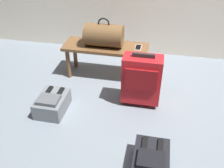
{
  "coord_description": "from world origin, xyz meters",
  "views": [
    {
      "loc": [
        0.08,
        -1.83,
        1.74
      ],
      "look_at": [
        -0.35,
        0.28,
        0.25
      ],
      "focal_mm": 40.67,
      "sensor_mm": 36.0,
      "label": 1
    }
  ],
  "objects": [
    {
      "name": "ground_plane",
      "position": [
        0.0,
        0.0,
        0.0
      ],
      "size": [
        6.6,
        6.6,
        0.0
      ],
      "primitive_type": "plane",
      "color": "slate"
    },
    {
      "name": "duffel_bag_brown",
      "position": [
        -0.55,
        0.82,
        0.54
      ],
      "size": [
        0.44,
        0.26,
        0.34
      ],
      "color": "brown",
      "rests_on": "bench"
    },
    {
      "name": "backpack_dark",
      "position": [
        0.13,
        -0.49,
        0.09
      ],
      "size": [
        0.28,
        0.38,
        0.21
      ],
      "color": "black",
      "rests_on": "ground"
    },
    {
      "name": "cell_phone",
      "position": [
        -0.15,
        0.84,
        0.42
      ],
      "size": [
        0.07,
        0.14,
        0.01
      ],
      "color": "silver",
      "rests_on": "bench"
    },
    {
      "name": "bench",
      "position": [
        -0.53,
        0.82,
        0.35
      ],
      "size": [
        1.0,
        0.36,
        0.41
      ],
      "color": "brown",
      "rests_on": "ground"
    },
    {
      "name": "suitcase_upright_red",
      "position": [
        -0.05,
        0.35,
        0.31
      ],
      "size": [
        0.4,
        0.23,
        0.6
      ],
      "color": "red",
      "rests_on": "ground"
    },
    {
      "name": "backpack_grey",
      "position": [
        -0.93,
        0.04,
        0.09
      ],
      "size": [
        0.28,
        0.38,
        0.21
      ],
      "color": "slate",
      "rests_on": "ground"
    }
  ]
}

